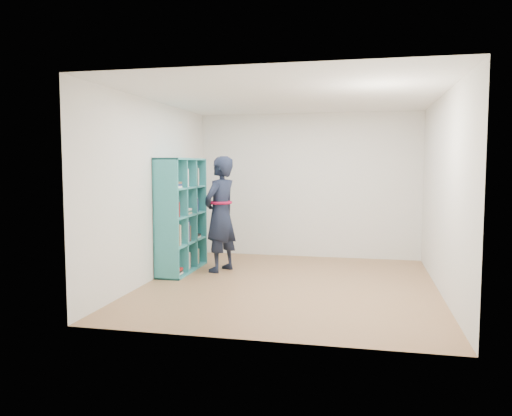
# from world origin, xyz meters

# --- Properties ---
(floor) EXTENTS (4.50, 4.50, 0.00)m
(floor) POSITION_xyz_m (0.00, 0.00, 0.00)
(floor) COLOR #9A6E46
(floor) RESTS_ON ground
(ceiling) EXTENTS (4.50, 4.50, 0.00)m
(ceiling) POSITION_xyz_m (0.00, 0.00, 2.60)
(ceiling) COLOR white
(ceiling) RESTS_ON wall_back
(wall_left) EXTENTS (0.02, 4.50, 2.60)m
(wall_left) POSITION_xyz_m (-2.00, 0.00, 1.30)
(wall_left) COLOR white
(wall_left) RESTS_ON floor
(wall_right) EXTENTS (0.02, 4.50, 2.60)m
(wall_right) POSITION_xyz_m (2.00, 0.00, 1.30)
(wall_right) COLOR white
(wall_right) RESTS_ON floor
(wall_back) EXTENTS (4.00, 0.02, 2.60)m
(wall_back) POSITION_xyz_m (0.00, 2.25, 1.30)
(wall_back) COLOR white
(wall_back) RESTS_ON floor
(wall_front) EXTENTS (4.00, 0.02, 2.60)m
(wall_front) POSITION_xyz_m (0.00, -2.25, 1.30)
(wall_front) COLOR white
(wall_front) RESTS_ON floor
(bookshelf) EXTENTS (0.39, 1.34, 1.78)m
(bookshelf) POSITION_xyz_m (-1.83, 0.57, 0.86)
(bookshelf) COLOR teal
(bookshelf) RESTS_ON floor
(person) EXTENTS (0.64, 0.77, 1.81)m
(person) POSITION_xyz_m (-1.20, 0.70, 0.91)
(person) COLOR black
(person) RESTS_ON floor
(smartphone) EXTENTS (0.04, 0.11, 0.14)m
(smartphone) POSITION_xyz_m (-1.30, 0.83, 1.03)
(smartphone) COLOR silver
(smartphone) RESTS_ON person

